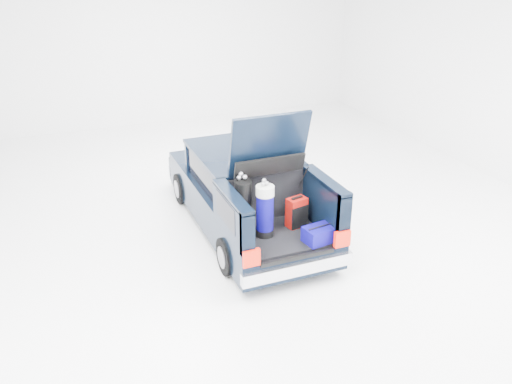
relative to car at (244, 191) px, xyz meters
name	(u,v)px	position (x,y,z in m)	size (l,w,h in m)	color
ground	(246,227)	(0.00, -0.11, -0.67)	(14.00, 14.00, 0.00)	white
car	(244,191)	(0.00, 0.00, 0.00)	(1.87, 4.65, 2.47)	black
red_suitcase	(297,213)	(0.37, -1.43, 0.17)	(0.35, 0.27, 0.52)	#7E0804
black_golf_bag	(242,206)	(-0.50, -1.28, 0.38)	(0.28, 0.34, 1.00)	black
blue_golf_bag	(265,210)	(-0.22, -1.52, 0.36)	(0.37, 0.37, 0.95)	black
blue_duffel	(320,234)	(0.50, -2.01, 0.05)	(0.54, 0.40, 0.26)	#090463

